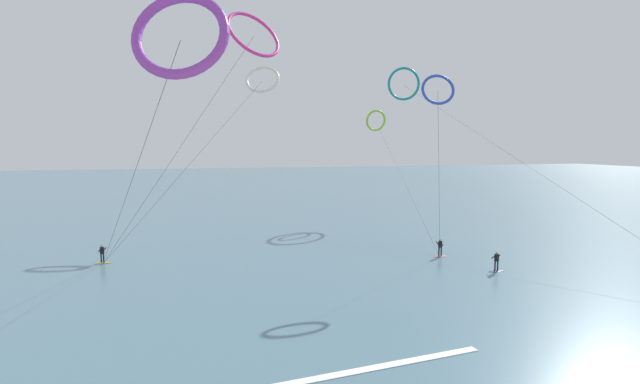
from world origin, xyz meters
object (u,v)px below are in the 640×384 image
at_px(surfer_coral, 440,249).
at_px(kite_ivory, 262,79).
at_px(kite_cobalt, 438,90).
at_px(kite_lime, 376,121).
at_px(kite_magenta, 254,35).
at_px(surfer_amber, 102,255).
at_px(kite_teal, 404,84).
at_px(kite_violet, 180,36).
at_px(surfer_navy, 496,263).

bearing_deg(surfer_coral, kite_ivory, -66.63).
height_order(surfer_coral, kite_cobalt, kite_cobalt).
relative_size(kite_lime, kite_magenta, 1.21).
distance_m(kite_ivory, kite_magenta, 21.58).
height_order(surfer_amber, kite_teal, kite_teal).
distance_m(kite_ivory, kite_cobalt, 24.87).
xyz_separation_m(kite_lime, kite_violet, (-25.62, -44.75, 0.52)).
bearing_deg(kite_teal, kite_magenta, 87.69).
height_order(surfer_amber, kite_cobalt, kite_cobalt).
bearing_deg(kite_ivory, surfer_coral, -37.06).
relative_size(surfer_navy, surfer_amber, 1.00).
xyz_separation_m(surfer_navy, kite_violet, (-24.15, -13.73, 13.77)).
xyz_separation_m(surfer_amber, kite_ivory, (16.56, 16.22, 18.06)).
bearing_deg(kite_magenta, kite_ivory, 52.16).
bearing_deg(kite_cobalt, kite_ivory, 137.25).
height_order(surfer_amber, kite_ivory, kite_ivory).
bearing_deg(kite_teal, kite_ivory, 59.75).
relative_size(kite_teal, kite_violet, 2.00).
bearing_deg(kite_magenta, surfer_amber, 130.34).
bearing_deg(surfer_amber, kite_lime, -112.77).
relative_size(surfer_amber, kite_ivory, 0.08).
bearing_deg(kite_ivory, kite_violet, -81.21).
distance_m(kite_lime, kite_cobalt, 24.64).
bearing_deg(kite_magenta, surfer_coral, -29.30).
xyz_separation_m(surfer_amber, kite_lime, (33.63, 19.94, 13.25)).
xyz_separation_m(surfer_coral, kite_cobalt, (-0.15, 0.92, 14.79)).
xyz_separation_m(kite_ivory, kite_cobalt, (13.51, -20.62, -3.27)).
bearing_deg(kite_violet, surfer_amber, 125.66).
bearing_deg(kite_teal, surfer_navy, 117.45).
bearing_deg(surfer_coral, surfer_amber, -18.98).
height_order(surfer_amber, kite_magenta, kite_magenta).
xyz_separation_m(surfer_coral, kite_magenta, (-17.17, 0.25, 18.58)).
xyz_separation_m(surfer_coral, kite_teal, (9.91, 29.99, 19.34)).
height_order(kite_teal, kite_violet, kite_teal).
relative_size(surfer_navy, kite_teal, 0.03).
xyz_separation_m(surfer_navy, kite_teal, (7.97, 35.76, 19.34)).
height_order(kite_teal, kite_cobalt, kite_teal).
distance_m(kite_teal, kite_lime, 10.09).
xyz_separation_m(surfer_amber, kite_cobalt, (30.07, -4.40, 14.79)).
bearing_deg(kite_lime, kite_teal, -148.49).
height_order(kite_violet, kite_magenta, kite_magenta).
bearing_deg(surfer_navy, surfer_coral, 101.23).
relative_size(surfer_coral, kite_ivory, 0.08).
height_order(surfer_navy, kite_teal, kite_teal).
bearing_deg(kite_cobalt, surfer_navy, -58.65).
distance_m(surfer_amber, kite_magenta, 23.26).
relative_size(surfer_navy, kite_cobalt, 0.10).
bearing_deg(kite_cobalt, kite_violet, -123.21).
height_order(kite_ivory, kite_violet, kite_ivory).
xyz_separation_m(kite_ivory, kite_magenta, (-3.52, -21.28, 0.52)).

